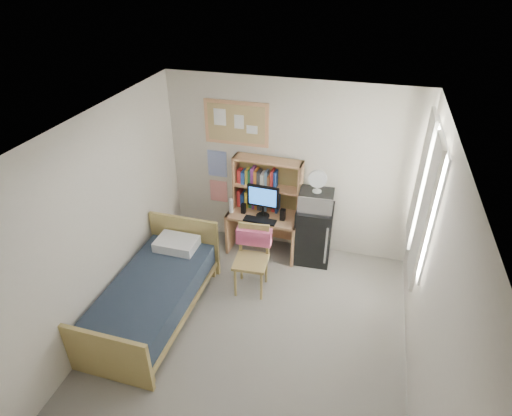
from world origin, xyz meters
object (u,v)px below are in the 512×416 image
(bed, at_px, (153,299))
(monitor, at_px, (263,202))
(microwave, at_px, (316,200))
(desk_fan, at_px, (318,182))
(speaker_left, at_px, (243,208))
(bulletin_board, at_px, (236,123))
(speaker_right, at_px, (283,215))
(mini_fridge, at_px, (313,233))
(desk, at_px, (264,233))
(desk_chair, at_px, (251,261))

(bed, bearing_deg, monitor, 59.84)
(microwave, height_order, desk_fan, desk_fan)
(bed, distance_m, desk_fan, 2.64)
(monitor, xyz_separation_m, speaker_left, (-0.30, 0.02, -0.17))
(bulletin_board, relative_size, speaker_right, 5.43)
(mini_fridge, relative_size, speaker_left, 5.74)
(speaker_right, relative_size, desk_fan, 0.55)
(desk, height_order, mini_fridge, mini_fridge)
(desk_chair, bearing_deg, speaker_left, 109.03)
(desk_fan, bearing_deg, monitor, -177.79)
(desk_fan, bearing_deg, microwave, 0.00)
(bulletin_board, distance_m, microwave, 1.56)
(bulletin_board, xyz_separation_m, mini_fridge, (1.24, -0.26, -1.48))
(speaker_left, xyz_separation_m, speaker_right, (0.60, -0.03, 0.01))
(desk, relative_size, microwave, 2.24)
(desk, relative_size, desk_chair, 1.11)
(desk_chair, distance_m, microwave, 1.25)
(bed, bearing_deg, microwave, 45.23)
(bulletin_board, xyz_separation_m, bed, (-0.50, -1.98, -1.65))
(speaker_right, distance_m, microwave, 0.53)
(bulletin_board, bearing_deg, desk_chair, -65.27)
(speaker_left, distance_m, desk_fan, 1.20)
(desk_chair, height_order, monitor, monitor)
(speaker_left, bearing_deg, desk_chair, -64.10)
(desk, relative_size, desk_fan, 3.37)
(monitor, height_order, microwave, monitor)
(desk_chair, distance_m, speaker_right, 0.89)
(monitor, relative_size, microwave, 1.05)
(bed, xyz_separation_m, speaker_right, (1.28, 1.62, 0.48))
(mini_fridge, relative_size, speaker_right, 5.09)
(bulletin_board, bearing_deg, speaker_right, -24.67)
(monitor, height_order, desk_fan, desk_fan)
(microwave, bearing_deg, speaker_right, -172.72)
(bulletin_board, bearing_deg, monitor, -35.35)
(mini_fridge, xyz_separation_m, speaker_left, (-1.05, -0.06, 0.30))
(speaker_right, height_order, desk_fan, desk_fan)
(desk_chair, xyz_separation_m, bed, (-1.04, -0.80, -0.21))
(bulletin_board, height_order, desk, bulletin_board)
(microwave, bearing_deg, desk_fan, 0.00)
(bulletin_board, xyz_separation_m, desk_fan, (1.24, -0.28, -0.61))
(desk_chair, xyz_separation_m, speaker_right, (0.24, 0.82, 0.27))
(desk_chair, xyz_separation_m, speaker_left, (-0.36, 0.85, 0.26))
(bulletin_board, height_order, speaker_right, bulletin_board)
(desk, xyz_separation_m, speaker_left, (-0.30, -0.04, 0.41))
(desk_chair, xyz_separation_m, mini_fridge, (0.69, 0.91, -0.04))
(bulletin_board, height_order, desk_chair, bulletin_board)
(desk_chair, bearing_deg, desk_fan, 48.42)
(bulletin_board, height_order, speaker_left, bulletin_board)
(mini_fridge, distance_m, speaker_right, 0.56)
(monitor, xyz_separation_m, speaker_right, (0.30, -0.02, -0.16))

